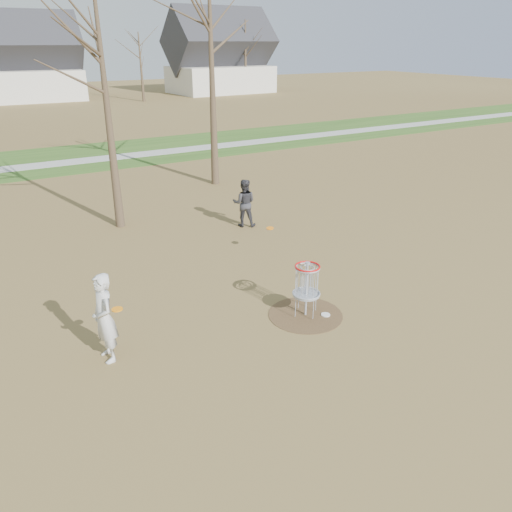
# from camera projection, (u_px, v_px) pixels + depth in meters

# --- Properties ---
(ground) EXTENTS (160.00, 160.00, 0.00)m
(ground) POSITION_uv_depth(u_px,v_px,m) (305.00, 315.00, 12.04)
(ground) COLOR brown
(ground) RESTS_ON ground
(green_band) EXTENTS (160.00, 8.00, 0.01)m
(green_band) POSITION_uv_depth(u_px,v_px,m) (91.00, 156.00, 28.65)
(green_band) COLOR #2D5119
(green_band) RESTS_ON ground
(footpath) EXTENTS (160.00, 1.50, 0.01)m
(footpath) POSITION_uv_depth(u_px,v_px,m) (96.00, 159.00, 27.85)
(footpath) COLOR #9E9E99
(footpath) RESTS_ON green_band
(dirt_circle) EXTENTS (1.80, 1.80, 0.01)m
(dirt_circle) POSITION_uv_depth(u_px,v_px,m) (305.00, 315.00, 12.04)
(dirt_circle) COLOR #47331E
(dirt_circle) RESTS_ON ground
(player_standing) EXTENTS (0.51, 0.73, 1.92)m
(player_standing) POSITION_uv_depth(u_px,v_px,m) (104.00, 318.00, 10.01)
(player_standing) COLOR silver
(player_standing) RESTS_ON ground
(player_throwing) EXTENTS (1.04, 0.98, 1.69)m
(player_throwing) POSITION_uv_depth(u_px,v_px,m) (244.00, 203.00, 17.52)
(player_throwing) COLOR #303034
(player_throwing) RESTS_ON ground
(disc_grounded) EXTENTS (0.22, 0.22, 0.02)m
(disc_grounded) POSITION_uv_depth(u_px,v_px,m) (326.00, 315.00, 12.00)
(disc_grounded) COLOR white
(disc_grounded) RESTS_ON dirt_circle
(discs_in_play) EXTENTS (5.69, 3.27, 0.32)m
(discs_in_play) POSITION_uv_depth(u_px,v_px,m) (213.00, 259.00, 12.49)
(discs_in_play) COLOR orange
(discs_in_play) RESTS_ON ground
(disc_golf_basket) EXTENTS (0.64, 0.64, 1.35)m
(disc_golf_basket) POSITION_uv_depth(u_px,v_px,m) (307.00, 281.00, 11.68)
(disc_golf_basket) COLOR #9EA3AD
(disc_golf_basket) RESTS_ON ground
(bare_trees) EXTENTS (52.62, 44.98, 9.00)m
(bare_trees) POSITION_uv_depth(u_px,v_px,m) (59.00, 51.00, 39.06)
(bare_trees) COLOR #382B1E
(bare_trees) RESTS_ON ground
(houses_row) EXTENTS (56.51, 10.01, 7.26)m
(houses_row) POSITION_uv_depth(u_px,v_px,m) (56.00, 67.00, 54.24)
(houses_row) COLOR silver
(houses_row) RESTS_ON ground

